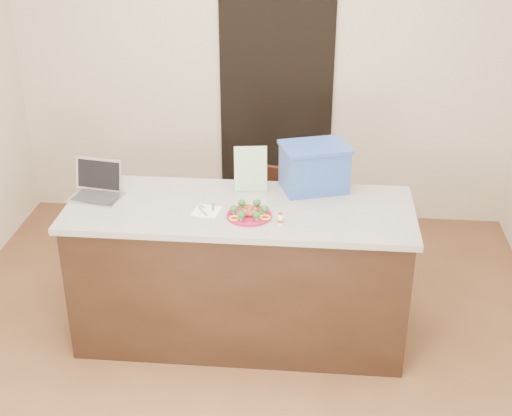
# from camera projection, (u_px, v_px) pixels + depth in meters

# --- Properties ---
(ground) EXTENTS (4.00, 4.00, 0.00)m
(ground) POSITION_uv_depth(u_px,v_px,m) (237.00, 357.00, 4.40)
(ground) COLOR brown
(ground) RESTS_ON ground
(room_shell) EXTENTS (4.00, 4.00, 4.00)m
(room_shell) POSITION_uv_depth(u_px,v_px,m) (233.00, 107.00, 3.67)
(room_shell) COLOR white
(room_shell) RESTS_ON ground
(doorway) EXTENTS (0.90, 0.02, 2.00)m
(doorway) POSITION_uv_depth(u_px,v_px,m) (276.00, 102.00, 5.71)
(doorway) COLOR black
(doorway) RESTS_ON ground
(island) EXTENTS (2.06, 0.76, 0.92)m
(island) POSITION_uv_depth(u_px,v_px,m) (240.00, 273.00, 4.42)
(island) COLOR black
(island) RESTS_ON ground
(plate) EXTENTS (0.26, 0.26, 0.02)m
(plate) POSITION_uv_depth(u_px,v_px,m) (249.00, 215.00, 4.09)
(plate) COLOR maroon
(plate) RESTS_ON island
(meatballs) EXTENTS (0.10, 0.10, 0.04)m
(meatballs) POSITION_uv_depth(u_px,v_px,m) (250.00, 212.00, 4.08)
(meatballs) COLOR brown
(meatballs) RESTS_ON plate
(broccoli) EXTENTS (0.22, 0.21, 0.04)m
(broccoli) POSITION_uv_depth(u_px,v_px,m) (249.00, 209.00, 4.07)
(broccoli) COLOR #144C16
(broccoli) RESTS_ON plate
(pepper_rings) EXTENTS (0.23, 0.23, 0.01)m
(pepper_rings) POSITION_uv_depth(u_px,v_px,m) (249.00, 214.00, 4.09)
(pepper_rings) COLOR yellow
(pepper_rings) RESTS_ON plate
(napkin) EXTENTS (0.17, 0.17, 0.01)m
(napkin) POSITION_uv_depth(u_px,v_px,m) (207.00, 211.00, 4.15)
(napkin) COLOR white
(napkin) RESTS_ON island
(fork) EXTENTS (0.08, 0.15, 0.00)m
(fork) POSITION_uv_depth(u_px,v_px,m) (204.00, 209.00, 4.16)
(fork) COLOR silver
(fork) RESTS_ON napkin
(knife) EXTENTS (0.03, 0.20, 0.01)m
(knife) POSITION_uv_depth(u_px,v_px,m) (211.00, 212.00, 4.13)
(knife) COLOR white
(knife) RESTS_ON napkin
(yogurt_bottle) EXTENTS (0.03, 0.03, 0.07)m
(yogurt_bottle) POSITION_uv_depth(u_px,v_px,m) (281.00, 220.00, 4.00)
(yogurt_bottle) COLOR white
(yogurt_bottle) RESTS_ON island
(laptop) EXTENTS (0.33, 0.28, 0.21)m
(laptop) POSITION_uv_depth(u_px,v_px,m) (97.00, 186.00, 4.33)
(laptop) COLOR #B4B4B9
(laptop) RESTS_ON island
(leaflet) EXTENTS (0.20, 0.07, 0.28)m
(leaflet) POSITION_uv_depth(u_px,v_px,m) (251.00, 169.00, 4.35)
(leaflet) COLOR silver
(leaflet) RESTS_ON island
(blue_box) EXTENTS (0.47, 0.40, 0.29)m
(blue_box) POSITION_uv_depth(u_px,v_px,m) (314.00, 167.00, 4.37)
(blue_box) COLOR #294895
(blue_box) RESTS_ON island
(chair) EXTENTS (0.45, 0.46, 0.86)m
(chair) POSITION_uv_depth(u_px,v_px,m) (279.00, 221.00, 4.98)
(chair) COLOR #391A11
(chair) RESTS_ON ground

